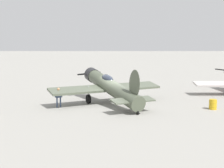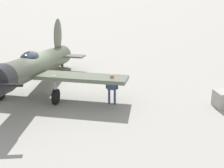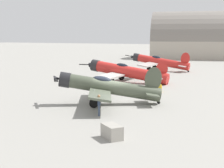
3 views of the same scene
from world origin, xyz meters
name	(u,v)px [view 1 (image 1 of 3)]	position (x,y,z in m)	size (l,w,h in m)	color
ground_plane	(112,105)	(0.00, 0.00, 0.00)	(400.00, 400.00, 0.00)	gray
airplane_foreground	(110,86)	(0.22, -0.42, 1.55)	(9.80, 9.60, 3.40)	#4C5442
ground_crew_mechanic	(59,96)	(4.34, 1.03, 0.98)	(0.57, 0.40, 1.62)	#384766
fuel_drum	(213,104)	(-8.01, 1.70, 0.40)	(0.64, 0.64, 0.80)	gold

